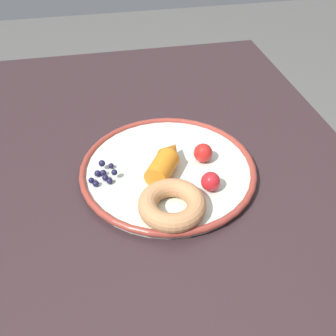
{
  "coord_description": "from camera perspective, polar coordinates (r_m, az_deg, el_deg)",
  "views": [
    {
      "loc": [
        0.56,
        -0.09,
        1.2
      ],
      "look_at": [
        0.04,
        0.01,
        0.75
      ],
      "focal_mm": 41.38,
      "sensor_mm": 36.0,
      "label": 1
    }
  ],
  "objects": [
    {
      "name": "tomato_mid",
      "position": [
        0.7,
        5.18,
        2.23
      ],
      "size": [
        0.03,
        0.03,
        0.03
      ],
      "primitive_type": "sphere",
      "color": "red",
      "rests_on": "plate"
    },
    {
      "name": "tomato_near",
      "position": [
        0.65,
        6.3,
        -2.0
      ],
      "size": [
        0.03,
        0.03,
        0.03
      ],
      "primitive_type": "sphere",
      "color": "red",
      "rests_on": "plate"
    },
    {
      "name": "plate",
      "position": [
        0.7,
        -0.0,
        -0.18
      ],
      "size": [
        0.32,
        0.32,
        0.02
      ],
      "color": "silver",
      "rests_on": "dining_table"
    },
    {
      "name": "carrot_orange",
      "position": [
        0.68,
        -0.4,
        1.03
      ],
      "size": [
        0.11,
        0.09,
        0.04
      ],
      "color": "orange",
      "rests_on": "plate"
    },
    {
      "name": "donut",
      "position": [
        0.61,
        0.32,
        -5.45
      ],
      "size": [
        0.13,
        0.13,
        0.03
      ],
      "primitive_type": "torus",
      "rotation": [
        0.0,
        0.0,
        0.26
      ],
      "color": "tan",
      "rests_on": "plate"
    },
    {
      "name": "blueberry_pile",
      "position": [
        0.68,
        -9.52,
        -0.9
      ],
      "size": [
        0.05,
        0.05,
        0.02
      ],
      "color": "#191638",
      "rests_on": "plate"
    },
    {
      "name": "dining_table",
      "position": [
        0.8,
        -1.64,
        -4.43
      ],
      "size": [
        1.0,
        0.76,
        0.74
      ],
      "color": "#302124",
      "rests_on": "ground_plane"
    }
  ]
}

